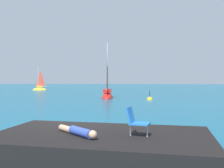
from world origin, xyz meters
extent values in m
plane|color=#0F5675|center=(0.00, 0.00, 0.00)|extent=(160.00, 160.00, 0.00)
cube|color=black|center=(1.31, -2.67, 0.30)|extent=(6.58, 4.23, 0.60)
cube|color=black|center=(1.01, -1.03, 0.00)|extent=(1.17, 1.17, 0.73)
cube|color=black|center=(1.92, -0.79, 0.00)|extent=(1.30, 1.33, 0.62)
ellipsoid|color=red|center=(-0.84, 18.11, 0.00)|extent=(1.38, 3.50, 1.18)
cube|color=red|center=(-0.84, 18.11, 0.78)|extent=(0.91, 1.55, 0.39)
cylinder|color=#B7B7BC|center=(-0.86, 18.44, 3.27)|extent=(0.13, 0.13, 5.36)
cylinder|color=#B2B2B7|center=(-0.80, 17.37, 0.97)|extent=(0.23, 2.15, 0.10)
pyramid|color=#DB4C38|center=(-0.82, 17.84, 3.06)|extent=(0.16, 1.72, 4.08)
ellipsoid|color=yellow|center=(-14.67, 35.00, 0.00)|extent=(2.50, 1.34, 0.82)
cube|color=yellow|center=(-14.67, 35.00, 0.54)|extent=(1.14, 0.80, 0.27)
cylinder|color=#B7B7BC|center=(-14.89, 34.95, 2.27)|extent=(0.09, 0.09, 3.71)
cylinder|color=#B2B2B7|center=(-14.16, 35.12, 0.67)|extent=(1.46, 0.41, 0.07)
pyramid|color=#DB4C38|center=(-14.48, 35.05, 2.12)|extent=(1.17, 0.32, 2.82)
cylinder|color=#334CB2|center=(0.80, -3.12, 0.72)|extent=(0.81, 0.80, 0.24)
cylinder|color=tan|center=(0.27, -2.59, 0.69)|extent=(0.62, 0.62, 0.18)
sphere|color=tan|center=(1.19, -3.51, 0.74)|extent=(0.22, 0.22, 0.22)
cube|color=blue|center=(2.40, -2.97, 0.95)|extent=(0.62, 0.59, 0.04)
cube|color=blue|center=(2.15, -2.91, 1.18)|extent=(0.26, 0.50, 0.45)
cylinder|color=silver|center=(2.60, -3.01, 0.78)|extent=(0.04, 0.04, 0.35)
cylinder|color=silver|center=(2.15, -2.91, 0.78)|extent=(0.04, 0.04, 0.35)
sphere|color=yellow|center=(3.59, 16.56, 0.00)|extent=(0.56, 0.56, 0.56)
cylinder|color=black|center=(3.59, 16.56, 0.55)|extent=(0.06, 0.06, 0.60)
camera|label=1|loc=(2.32, -10.26, 2.21)|focal=42.81mm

